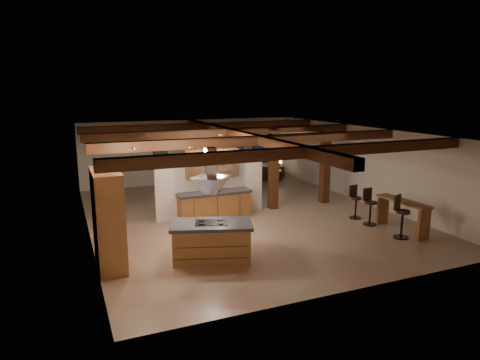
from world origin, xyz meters
The scene contains 23 objects.
ground centered at (0.00, 0.00, 0.00)m, with size 12.00×12.00×0.00m, color tan.
room_walls centered at (0.00, 0.00, 1.78)m, with size 12.00×12.00×12.00m.
ceiling_beams centered at (0.00, 0.00, 2.76)m, with size 10.00×12.00×0.28m.
timber_posts centered at (2.50, 0.50, 1.76)m, with size 2.50×0.30×2.90m.
partition_wall centered at (-1.00, 0.50, 1.10)m, with size 3.80×0.18×2.20m, color silver.
pantry_cabinet centered at (-4.67, -2.60, 1.20)m, with size 0.67×1.60×2.40m.
back_counter centered at (-1.00, 0.11, 0.48)m, with size 2.50×0.66×0.94m.
upper_display_cabinet centered at (-1.00, 0.31, 1.85)m, with size 1.80×0.36×0.95m.
range_hood centered at (-2.26, -3.23, 1.78)m, with size 1.10×1.10×1.40m.
back_windows centered at (2.80, 5.93, 1.50)m, with size 2.70×0.07×1.70m.
framed_art centered at (-1.50, 5.94, 1.70)m, with size 0.65×0.05×0.85m.
recessed_cans centered at (-2.53, -1.93, 2.87)m, with size 3.16×2.46×0.03m.
kitchen_island centered at (-2.26, -3.23, 0.51)m, with size 2.27×1.67×1.01m.
dining_table centered at (0.52, 2.94, 0.33)m, with size 1.85×1.03×0.65m, color #3E1E0F.
sofa centered at (3.09, 5.39, 0.33)m, with size 2.25×0.88×0.66m, color black.
microwave centered at (-1.07, 0.11, 1.07)m, with size 0.48×0.32×0.26m, color silver.
bar_counter centered at (3.84, -3.34, 0.66)m, with size 0.51×1.88×0.98m.
side_table centered at (4.32, 5.49, 0.28)m, with size 0.44×0.44×0.55m, color #3B220E.
table_lamp centered at (4.32, 5.49, 0.76)m, with size 0.25×0.25×0.30m.
bar_stool_a centered at (3.39, -3.77, 0.64)m, with size 0.48×0.49×1.27m.
bar_stool_b centered at (3.37, -2.41, 0.60)m, with size 0.41×0.41×1.17m.
bar_stool_c centered at (3.40, -1.64, 0.56)m, with size 0.39×0.39×1.11m.
dining_chairs centered at (0.52, 2.94, 0.62)m, with size 1.94×1.94×1.21m.
Camera 1 is at (-5.57, -12.96, 4.28)m, focal length 32.00 mm.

